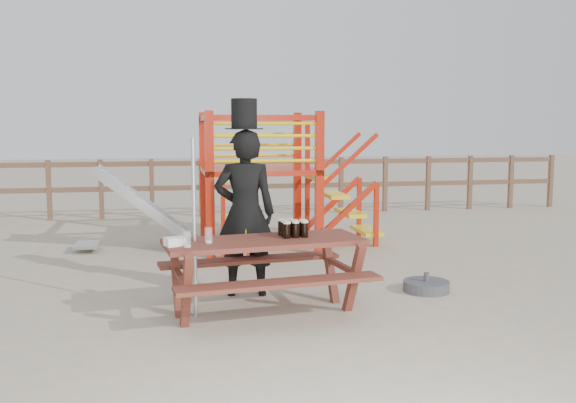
# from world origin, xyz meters

# --- Properties ---
(ground) EXTENTS (60.00, 60.00, 0.00)m
(ground) POSITION_xyz_m (0.00, 0.00, 0.00)
(ground) COLOR tan
(ground) RESTS_ON ground
(back_fence) EXTENTS (15.09, 0.09, 1.20)m
(back_fence) POSITION_xyz_m (0.00, 7.00, 0.74)
(back_fence) COLOR brown
(back_fence) RESTS_ON ground
(playground_fort) EXTENTS (4.71, 1.84, 2.10)m
(playground_fort) POSITION_xyz_m (0.12, 3.58, 1.07)
(playground_fort) COLOR red
(playground_fort) RESTS_ON ground
(picnic_table) EXTENTS (2.13, 1.60, 0.76)m
(picnic_table) POSITION_xyz_m (-0.26, -0.06, 0.48)
(picnic_table) COLOR maroon
(picnic_table) RESTS_ON ground
(man_with_hat) EXTENTS (0.72, 0.52, 2.19)m
(man_with_hat) POSITION_xyz_m (-0.36, 0.70, 0.98)
(man_with_hat) COLOR black
(man_with_hat) RESTS_ON ground
(metal_pole) EXTENTS (0.04, 0.04, 1.78)m
(metal_pole) POSITION_xyz_m (-0.95, -0.03, 0.89)
(metal_pole) COLOR #B2B2B7
(metal_pole) RESTS_ON ground
(parasol_base) EXTENTS (0.53, 0.53, 0.22)m
(parasol_base) POSITION_xyz_m (1.70, 0.44, 0.06)
(parasol_base) COLOR #3E3D43
(parasol_base) RESTS_ON ground
(paper_bag) EXTENTS (0.22, 0.19, 0.08)m
(paper_bag) POSITION_xyz_m (-1.14, -0.24, 0.80)
(paper_bag) COLOR white
(paper_bag) RESTS_ON picnic_table
(stout_pints) EXTENTS (0.29, 0.28, 0.17)m
(stout_pints) POSITION_xyz_m (0.05, 0.04, 0.85)
(stout_pints) COLOR black
(stout_pints) RESTS_ON picnic_table
(empty_glasses) EXTENTS (0.29, 0.25, 0.15)m
(empty_glasses) POSITION_xyz_m (-0.92, -0.24, 0.83)
(empty_glasses) COLOR silver
(empty_glasses) RESTS_ON picnic_table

